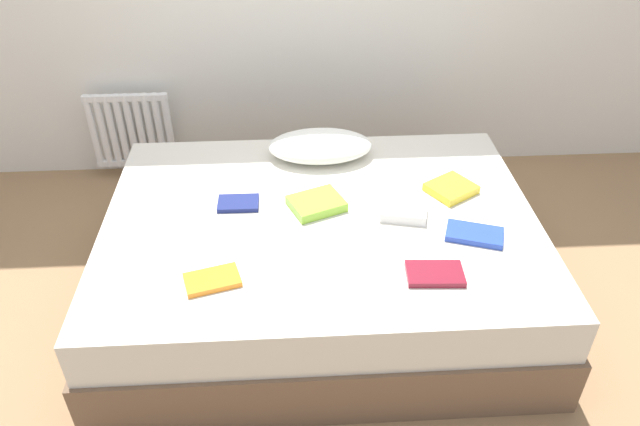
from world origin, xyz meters
name	(u,v)px	position (x,y,z in m)	size (l,w,h in m)	color
ground_plane	(321,296)	(0.00, 0.00, 0.00)	(8.00, 8.00, 0.00)	#93704C
bed	(321,258)	(0.00, 0.00, 0.25)	(2.00, 1.50, 0.50)	brown
radiator	(131,131)	(-1.11, 1.20, 0.33)	(0.51, 0.04, 0.49)	white
pillow	(320,146)	(0.03, 0.53, 0.57)	(0.54, 0.32, 0.13)	white
textbook_lime	(317,204)	(-0.02, 0.07, 0.52)	(0.23, 0.19, 0.04)	#8CC638
textbook_navy	(238,203)	(-0.38, 0.11, 0.51)	(0.19, 0.13, 0.02)	navy
textbook_yellow	(451,188)	(0.64, 0.16, 0.52)	(0.20, 0.18, 0.04)	yellow
textbook_maroon	(435,274)	(0.43, -0.44, 0.51)	(0.23, 0.14, 0.03)	maroon
textbook_orange	(212,280)	(-0.45, -0.42, 0.51)	(0.21, 0.13, 0.02)	orange
textbook_blue	(474,234)	(0.66, -0.19, 0.51)	(0.24, 0.14, 0.03)	#2847B7
textbook_white	(403,212)	(0.37, -0.02, 0.52)	(0.21, 0.14, 0.05)	white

